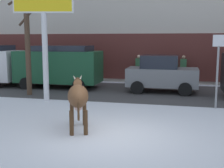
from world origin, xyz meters
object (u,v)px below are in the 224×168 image
object	(u,v)px
cow_brown	(78,96)
car_darkgreen_van	(59,65)
pedestrian_by_cars	(139,69)
bare_tree_left_lot	(27,38)
street_sign	(218,65)
pedestrian_near_billboard	(183,70)
car_grey_hatchback	(162,74)

from	to	relation	value
cow_brown	car_darkgreen_van	distance (m)	8.04
car_darkgreen_van	pedestrian_by_cars	distance (m)	4.84
cow_brown	bare_tree_left_lot	bearing A→B (deg)	131.83
pedestrian_by_cars	street_sign	world-z (taller)	street_sign
pedestrian_near_billboard	bare_tree_left_lot	xyz separation A→B (m)	(-7.20, -5.04, 1.85)
cow_brown	street_sign	xyz separation A→B (m)	(4.22, 3.83, 0.68)
pedestrian_near_billboard	pedestrian_by_cars	xyz separation A→B (m)	(-2.63, 0.00, 0.00)
pedestrian_by_cars	street_sign	distance (m)	7.21
car_darkgreen_van	pedestrian_by_cars	bearing A→B (deg)	33.92
street_sign	pedestrian_near_billboard	bearing A→B (deg)	102.31
car_grey_hatchback	bare_tree_left_lot	size ratio (longest dim) A/B	0.67
car_grey_hatchback	street_sign	bearing A→B (deg)	-53.81
cow_brown	car_darkgreen_van	xyz separation A→B (m)	(-3.72, 7.13, 0.25)
pedestrian_near_billboard	street_sign	bearing A→B (deg)	-77.69
cow_brown	car_grey_hatchback	world-z (taller)	car_grey_hatchback
car_grey_hatchback	bare_tree_left_lot	world-z (taller)	bare_tree_left_lot
car_grey_hatchback	bare_tree_left_lot	bearing A→B (deg)	-159.93
car_darkgreen_van	pedestrian_by_cars	world-z (taller)	car_darkgreen_van
car_grey_hatchback	pedestrian_near_billboard	size ratio (longest dim) A/B	2.03
car_darkgreen_van	bare_tree_left_lot	distance (m)	2.83
car_grey_hatchback	pedestrian_by_cars	bearing A→B (deg)	119.89
car_grey_hatchback	pedestrian_by_cars	xyz separation A→B (m)	(-1.60, 2.78, -0.05)
pedestrian_by_cars	bare_tree_left_lot	size ratio (longest dim) A/B	0.33
car_grey_hatchback	street_sign	world-z (taller)	street_sign
pedestrian_near_billboard	pedestrian_by_cars	bearing A→B (deg)	180.00
pedestrian_by_cars	street_sign	xyz separation A→B (m)	(3.94, -5.98, 0.79)
cow_brown	bare_tree_left_lot	distance (m)	6.65
car_darkgreen_van	car_grey_hatchback	distance (m)	5.61
car_darkgreen_van	car_grey_hatchback	world-z (taller)	car_darkgreen_van
pedestrian_by_cars	cow_brown	bearing A→B (deg)	-91.64
car_darkgreen_van	street_sign	distance (m)	8.61
car_darkgreen_van	street_sign	xyz separation A→B (m)	(7.94, -3.29, 0.43)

